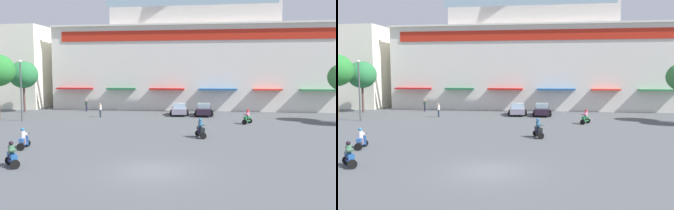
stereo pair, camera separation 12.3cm
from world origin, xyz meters
TOP-DOWN VIEW (x-y plane):
  - ground_plane at (0.00, 13.00)m, footprint 128.00×128.00m
  - colonial_building at (-0.00, 36.13)m, footprint 40.42×16.86m
  - flank_building_left at (-28.20, 32.99)m, footprint 12.43×9.35m
  - plaza_tree_0 at (-21.88, 25.16)m, footprint 3.65×4.01m
  - parked_car_0 at (-1.21, 24.92)m, footprint 2.62×4.12m
  - parked_car_1 at (1.83, 24.88)m, footprint 2.38×4.25m
  - scooter_rider_0 at (-8.01, -0.23)m, footprint 1.29×1.29m
  - scooter_rider_1 at (-9.91, 4.24)m, footprint 0.81×1.51m
  - scooter_rider_2 at (2.09, 10.10)m, footprint 1.00×1.50m
  - scooter_rider_4 at (6.52, 18.47)m, footprint 1.13×1.45m
  - pedestrian_0 at (-10.24, 21.59)m, footprint 0.36×0.36m
  - pedestrian_1 at (-14.22, 27.56)m, footprint 0.47×0.47m
  - streetlamp_near at (-17.60, 17.22)m, footprint 0.40×0.40m

SIDE VIEW (x-z plane):
  - ground_plane at x=0.00m, z-range 0.00..0.00m
  - scooter_rider_0 at x=-8.01m, z-range -0.13..1.32m
  - scooter_rider_1 at x=-9.91m, z-range -0.14..1.36m
  - scooter_rider_4 at x=6.52m, z-range -0.13..1.37m
  - scooter_rider_2 at x=2.09m, z-range -0.14..1.46m
  - parked_car_0 at x=-1.21m, z-range 0.00..1.49m
  - parked_car_1 at x=1.83m, z-range 0.01..1.51m
  - pedestrian_1 at x=-14.22m, z-range 0.11..1.70m
  - pedestrian_0 at x=-10.24m, z-range 0.13..1.77m
  - streetlamp_near at x=-17.60m, z-range 0.56..7.18m
  - plaza_tree_0 at x=-21.88m, z-range 1.60..8.35m
  - flank_building_left at x=-28.20m, z-range 0.00..12.07m
  - colonial_building at x=0.00m, z-range -1.69..21.04m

